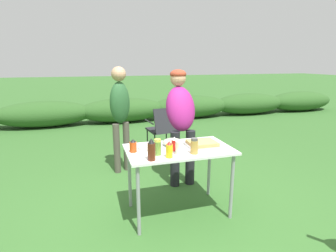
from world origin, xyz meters
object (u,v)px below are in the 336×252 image
(paper_cup_stack, at_px, (179,148))
(food_tray, at_px, (202,144))
(relish_jar, at_px, (158,147))
(spice_jar, at_px, (194,146))
(folding_table, at_px, (179,155))
(bbq_sauce_bottle, at_px, (151,150))
(mustard_bottle, at_px, (169,150))
(standing_person_in_olive_jacket, at_px, (120,109))
(camp_chair_green_behind_table, at_px, (163,127))
(standing_person_in_red_jacket, at_px, (181,115))
(ketchup_bottle, at_px, (174,144))
(mixing_bowl, at_px, (172,142))
(plate_stack, at_px, (148,148))
(hot_sauce_bottle, at_px, (133,146))

(paper_cup_stack, bearing_deg, food_tray, 28.61)
(relish_jar, bearing_deg, spice_jar, -11.07)
(folding_table, distance_m, bbq_sauce_bottle, 0.47)
(spice_jar, xyz_separation_m, mustard_bottle, (-0.27, -0.03, -0.00))
(folding_table, relative_size, standing_person_in_olive_jacket, 0.70)
(spice_jar, relative_size, camp_chair_green_behind_table, 0.19)
(folding_table, height_order, standing_person_in_red_jacket, standing_person_in_red_jacket)
(folding_table, relative_size, paper_cup_stack, 8.05)
(food_tray, xyz_separation_m, bbq_sauce_bottle, (-0.61, -0.25, 0.07))
(food_tray, relative_size, paper_cup_stack, 2.41)
(ketchup_bottle, distance_m, standing_person_in_red_jacket, 0.86)
(standing_person_in_red_jacket, bearing_deg, camp_chair_green_behind_table, 85.63)
(folding_table, height_order, relish_jar, relish_jar)
(paper_cup_stack, distance_m, standing_person_in_olive_jacket, 1.55)
(folding_table, height_order, paper_cup_stack, paper_cup_stack)
(mixing_bowl, relative_size, ketchup_bottle, 1.47)
(paper_cup_stack, bearing_deg, spice_jar, -7.36)
(spice_jar, bearing_deg, standing_person_in_olive_jacket, 109.62)
(ketchup_bottle, relative_size, relish_jar, 0.92)
(plate_stack, height_order, mustard_bottle, mustard_bottle)
(food_tray, relative_size, standing_person_in_olive_jacket, 0.21)
(standing_person_in_olive_jacket, xyz_separation_m, camp_chair_green_behind_table, (0.84, 0.70, -0.49))
(hot_sauce_bottle, distance_m, camp_chair_green_behind_table, 2.20)
(standing_person_in_olive_jacket, bearing_deg, ketchup_bottle, -96.64)
(mustard_bottle, relative_size, standing_person_in_red_jacket, 0.11)
(plate_stack, distance_m, relish_jar, 0.22)
(mustard_bottle, bearing_deg, folding_table, 52.31)
(hot_sauce_bottle, bearing_deg, paper_cup_stack, -25.93)
(plate_stack, relative_size, hot_sauce_bottle, 1.53)
(camp_chair_green_behind_table, bearing_deg, food_tray, -100.87)
(mixing_bowl, bearing_deg, spice_jar, -68.39)
(relish_jar, xyz_separation_m, standing_person_in_olive_jacket, (-0.19, 1.44, 0.14))
(spice_jar, height_order, mustard_bottle, mustard_bottle)
(folding_table, bearing_deg, bbq_sauce_bottle, -144.60)
(relish_jar, xyz_separation_m, standing_person_in_red_jacket, (0.54, 0.85, 0.12))
(ketchup_bottle, distance_m, bbq_sauce_bottle, 0.34)
(bbq_sauce_bottle, bearing_deg, paper_cup_stack, 13.80)
(paper_cup_stack, bearing_deg, folding_table, 72.24)
(plate_stack, height_order, bbq_sauce_bottle, bbq_sauce_bottle)
(bbq_sauce_bottle, relative_size, standing_person_in_red_jacket, 0.14)
(relish_jar, xyz_separation_m, bbq_sauce_bottle, (-0.09, -0.12, 0.02))
(relish_jar, bearing_deg, standing_person_in_olive_jacket, 97.31)
(paper_cup_stack, distance_m, bbq_sauce_bottle, 0.31)
(spice_jar, height_order, standing_person_in_red_jacket, standing_person_in_red_jacket)
(mixing_bowl, distance_m, spice_jar, 0.34)
(food_tray, height_order, paper_cup_stack, paper_cup_stack)
(food_tray, xyz_separation_m, hot_sauce_bottle, (-0.74, 0.03, 0.04))
(mixing_bowl, relative_size, standing_person_in_olive_jacket, 0.14)
(mustard_bottle, relative_size, relish_jar, 1.02)
(relish_jar, bearing_deg, food_tray, 13.19)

